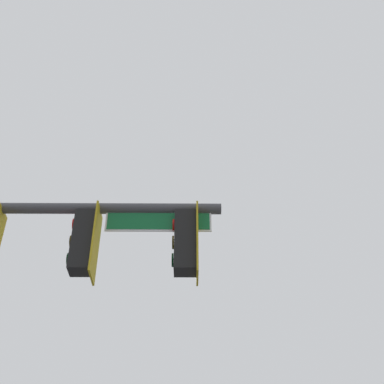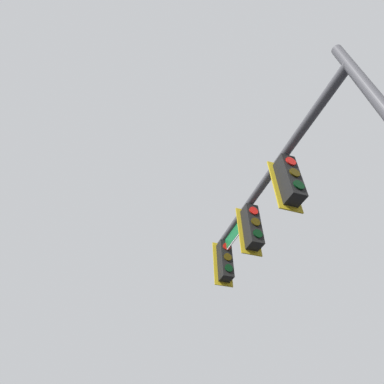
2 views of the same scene
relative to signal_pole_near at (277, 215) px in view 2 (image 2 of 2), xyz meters
name	(u,v)px [view 2 (image 2 of 2)]	position (x,y,z in m)	size (l,w,h in m)	color
signal_pole_near	(277,215)	(0.00, 0.00, 0.00)	(6.08, 0.54, 7.27)	#47474C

